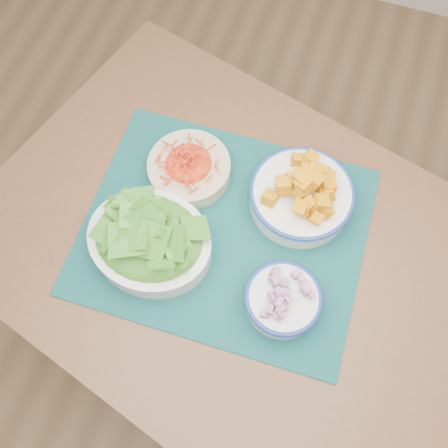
% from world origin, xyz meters
% --- Properties ---
extents(ground, '(4.00, 4.00, 0.00)m').
position_xyz_m(ground, '(0.00, 0.00, 0.00)').
color(ground, olive).
rests_on(ground, ground).
extents(table, '(1.40, 1.11, 0.75)m').
position_xyz_m(table, '(0.06, 0.26, 0.65)').
color(table, brown).
rests_on(table, ground).
extents(placemat, '(0.63, 0.52, 0.00)m').
position_xyz_m(placemat, '(-0.02, 0.30, 0.75)').
color(placemat, '#083030').
rests_on(placemat, table).
extents(carrot_bowl, '(0.25, 0.25, 0.07)m').
position_xyz_m(carrot_bowl, '(-0.14, 0.41, 0.79)').
color(carrot_bowl, beige).
rests_on(carrot_bowl, placemat).
extents(squash_bowl, '(0.30, 0.30, 0.12)m').
position_xyz_m(squash_bowl, '(0.12, 0.42, 0.81)').
color(squash_bowl, white).
rests_on(squash_bowl, placemat).
extents(lettuce_bowl, '(0.28, 0.24, 0.13)m').
position_xyz_m(lettuce_bowl, '(-0.15, 0.21, 0.81)').
color(lettuce_bowl, white).
rests_on(lettuce_bowl, placemat).
extents(onion_bowl, '(0.16, 0.16, 0.08)m').
position_xyz_m(onion_bowl, '(0.15, 0.18, 0.79)').
color(onion_bowl, silver).
rests_on(onion_bowl, placemat).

